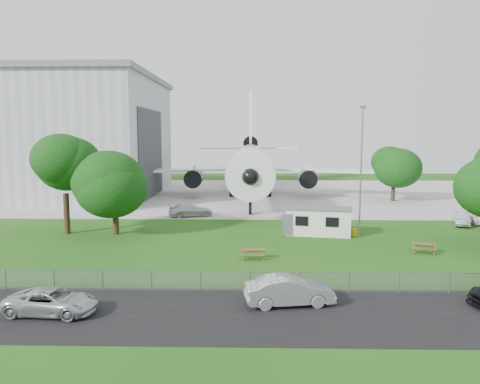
{
  "coord_description": "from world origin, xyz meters",
  "views": [
    {
      "loc": [
        -1.96,
        -36.98,
        9.5
      ],
      "look_at": [
        -2.99,
        8.0,
        4.0
      ],
      "focal_mm": 35.0,
      "sensor_mm": 36.0,
      "label": 1
    }
  ],
  "objects_px": {
    "airliner": "(250,162)",
    "site_cabin": "(319,221)",
    "picnic_east": "(423,253)",
    "car_centre_sedan": "(289,291)",
    "picnic_west": "(253,259)",
    "hangar": "(21,136)"
  },
  "relations": [
    {
      "from": "site_cabin",
      "to": "picnic_east",
      "type": "bearing_deg",
      "value": -41.73
    },
    {
      "from": "hangar",
      "to": "site_cabin",
      "type": "distance_m",
      "value": 52.0
    },
    {
      "from": "hangar",
      "to": "airliner",
      "type": "bearing_deg",
      "value": -0.22
    },
    {
      "from": "picnic_east",
      "to": "site_cabin",
      "type": "bearing_deg",
      "value": 154.59
    },
    {
      "from": "site_cabin",
      "to": "picnic_west",
      "type": "height_order",
      "value": "site_cabin"
    },
    {
      "from": "picnic_east",
      "to": "car_centre_sedan",
      "type": "distance_m",
      "value": 16.94
    },
    {
      "from": "airliner",
      "to": "car_centre_sedan",
      "type": "xyz_separation_m",
      "value": [
        2.22,
        -47.48,
        -4.45
      ]
    },
    {
      "from": "airliner",
      "to": "site_cabin",
      "type": "xyz_separation_m",
      "value": [
        6.55,
        -28.68,
        -3.96
      ]
    },
    {
      "from": "car_centre_sedan",
      "to": "airliner",
      "type": "bearing_deg",
      "value": -6.39
    },
    {
      "from": "airliner",
      "to": "picnic_west",
      "type": "xyz_separation_m",
      "value": [
        0.27,
        -37.63,
        -5.27
      ]
    },
    {
      "from": "picnic_east",
      "to": "car_centre_sedan",
      "type": "bearing_deg",
      "value": -118.28
    },
    {
      "from": "airliner",
      "to": "site_cabin",
      "type": "bearing_deg",
      "value": -77.14
    },
    {
      "from": "airliner",
      "to": "picnic_west",
      "type": "bearing_deg",
      "value": -89.59
    },
    {
      "from": "hangar",
      "to": "picnic_west",
      "type": "height_order",
      "value": "hangar"
    },
    {
      "from": "airliner",
      "to": "car_centre_sedan",
      "type": "bearing_deg",
      "value": -87.32
    },
    {
      "from": "site_cabin",
      "to": "picnic_east",
      "type": "relative_size",
      "value": 3.86
    },
    {
      "from": "airliner",
      "to": "car_centre_sedan",
      "type": "height_order",
      "value": "airliner"
    },
    {
      "from": "picnic_west",
      "to": "car_centre_sedan",
      "type": "relative_size",
      "value": 0.36
    },
    {
      "from": "picnic_west",
      "to": "picnic_east",
      "type": "xyz_separation_m",
      "value": [
        13.84,
        2.2,
        0.0
      ]
    },
    {
      "from": "hangar",
      "to": "site_cabin",
      "type": "bearing_deg",
      "value": -34.13
    },
    {
      "from": "hangar",
      "to": "picnic_west",
      "type": "xyz_separation_m",
      "value": [
        36.24,
        -37.77,
        -9.41
      ]
    },
    {
      "from": "hangar",
      "to": "site_cabin",
      "type": "height_order",
      "value": "hangar"
    }
  ]
}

